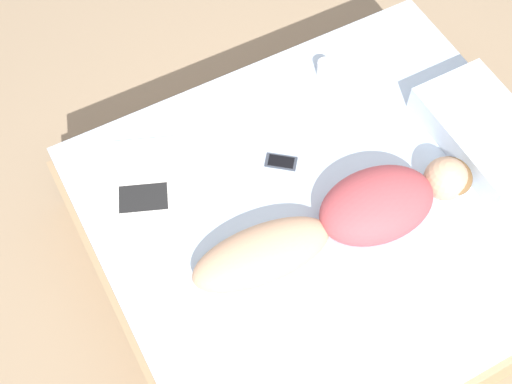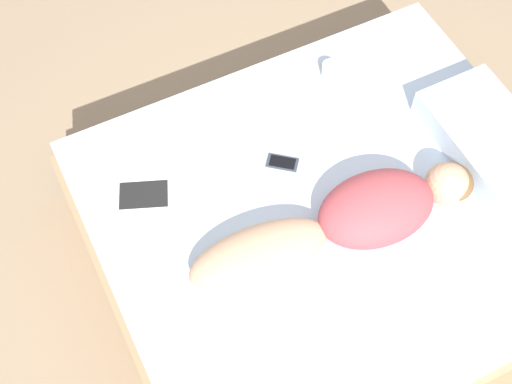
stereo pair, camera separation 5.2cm
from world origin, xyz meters
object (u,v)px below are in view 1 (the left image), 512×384
coffee_mug (325,69)px  cell_phone (281,162)px  person (349,217)px  open_magazine (143,179)px

coffee_mug → cell_phone: (0.36, -0.46, -0.04)m
person → cell_phone: bearing=-164.9°
person → coffee_mug: bearing=159.5°
person → open_magazine: (-0.67, -0.70, -0.10)m
person → open_magazine: 0.97m
coffee_mug → person: bearing=-24.8°
person → cell_phone: (-0.44, -0.09, -0.10)m
open_magazine → coffee_mug: 1.08m
open_magazine → coffee_mug: coffee_mug is taller
open_magazine → cell_phone: same height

